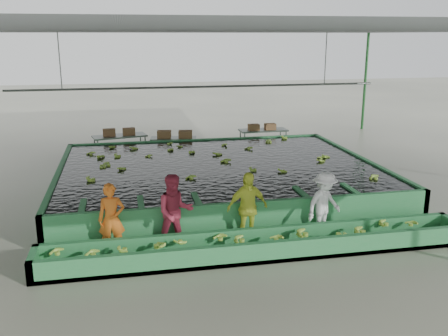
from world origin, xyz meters
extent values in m
plane|color=gray|center=(0.00, 0.00, 0.00)|extent=(80.00, 80.00, 0.00)
cube|color=slate|center=(0.00, 0.00, 5.00)|extent=(20.00, 22.00, 0.04)
cube|color=black|center=(0.00, 1.50, 0.85)|extent=(9.70, 7.70, 0.00)
cylinder|color=#59605B|center=(0.00, 5.00, 3.00)|extent=(0.08, 0.08, 14.00)
cylinder|color=#59605B|center=(-5.00, 5.00, 4.00)|extent=(0.04, 0.04, 2.00)
cylinder|color=#59605B|center=(5.00, 5.00, 4.00)|extent=(0.04, 0.04, 2.00)
imported|color=orange|center=(-3.30, -2.80, 0.83)|extent=(0.62, 0.41, 1.67)
imported|color=#AB2E45|center=(-1.85, -2.80, 0.90)|extent=(0.92, 0.74, 1.80)
imported|color=#DEEE41|center=(-0.11, -2.80, 0.88)|extent=(1.09, 0.59, 1.76)
imported|color=white|center=(1.86, -2.80, 0.83)|extent=(1.24, 1.01, 1.66)
camera|label=1|loc=(-2.94, -13.77, 4.90)|focal=40.00mm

